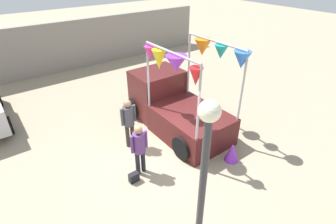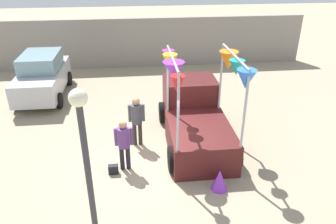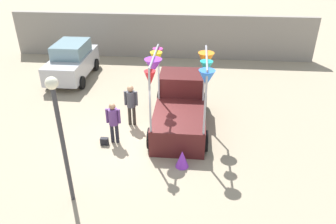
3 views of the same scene
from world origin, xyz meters
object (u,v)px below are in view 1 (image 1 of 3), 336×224
(person_customer, at_px, (139,146))
(street_lamp, at_px, (203,176))
(handbag, at_px, (134,177))
(folded_kite_bundle_violet, at_px, (232,152))
(person_vendor, at_px, (129,119))
(vendor_truck, at_px, (173,103))

(person_customer, distance_m, street_lamp, 3.42)
(handbag, xyz_separation_m, folded_kite_bundle_violet, (2.87, -1.01, 0.16))
(street_lamp, height_order, folded_kite_bundle_violet, street_lamp)
(person_vendor, relative_size, folded_kite_bundle_violet, 2.84)
(handbag, bearing_deg, person_vendor, 63.51)
(person_customer, relative_size, folded_kite_bundle_violet, 2.67)
(person_customer, xyz_separation_m, street_lamp, (-0.56, -3.00, 1.55))
(handbag, relative_size, folded_kite_bundle_violet, 0.47)
(handbag, height_order, street_lamp, street_lamp)
(vendor_truck, relative_size, folded_kite_bundle_violet, 6.84)
(person_customer, bearing_deg, handbag, -150.26)
(street_lamp, xyz_separation_m, folded_kite_bundle_violet, (3.08, 1.79, -2.21))
(vendor_truck, relative_size, person_customer, 2.56)
(handbag, bearing_deg, vendor_truck, 32.46)
(street_lamp, relative_size, folded_kite_bundle_violet, 6.39)
(vendor_truck, relative_size, person_vendor, 2.41)
(vendor_truck, height_order, folded_kite_bundle_violet, vendor_truck)
(vendor_truck, relative_size, handbag, 14.65)
(handbag, bearing_deg, street_lamp, -94.19)
(handbag, xyz_separation_m, street_lamp, (-0.21, -2.80, 2.37))
(person_customer, xyz_separation_m, handbag, (-0.35, -0.20, -0.82))
(person_vendor, height_order, street_lamp, street_lamp)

